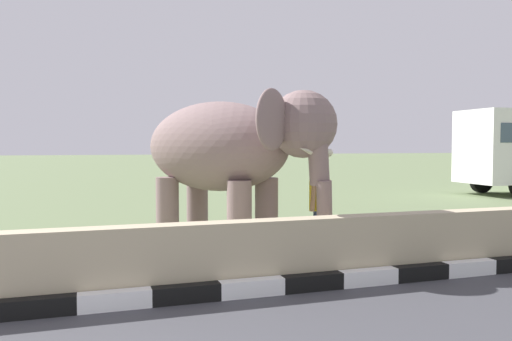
% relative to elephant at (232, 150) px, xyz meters
% --- Properties ---
extents(barrier_parapet, '(28.00, 0.36, 1.00)m').
position_rel_elephant_xyz_m(barrier_parapet, '(-1.27, -2.41, -1.48)').
color(barrier_parapet, tan).
rests_on(barrier_parapet, ground_plane).
extents(elephant, '(3.70, 3.92, 3.00)m').
position_rel_elephant_xyz_m(elephant, '(0.00, 0.00, 0.00)').
color(elephant, slate).
rests_on(elephant, ground_plane).
extents(person_handler, '(0.59, 0.46, 1.66)m').
position_rel_elephant_xyz_m(person_handler, '(1.65, -0.35, -1.06)').
color(person_handler, navy).
rests_on(person_handler, ground_plane).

